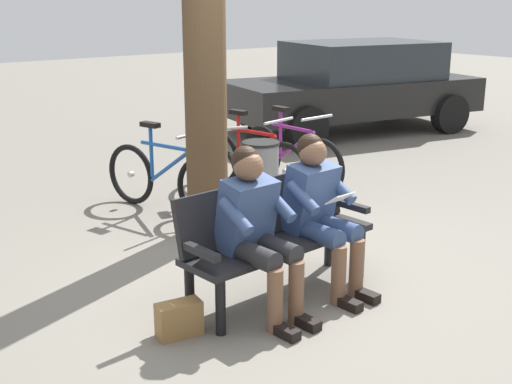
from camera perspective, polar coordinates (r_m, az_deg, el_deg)
The scene contains 12 objects.
ground_plane at distance 5.41m, azimuth 3.13°, elevation -7.61°, with size 40.00×40.00×0.00m, color slate.
bench at distance 5.03m, azimuth 1.51°, elevation -3.22°, with size 1.63×0.57×0.87m.
person_reading at distance 5.09m, azimuth 5.41°, elevation -1.18°, with size 0.51×0.78×1.20m.
person_companion at distance 4.66m, azimuth 0.04°, elevation -2.76°, with size 0.51×0.78×1.20m.
handbag at distance 4.58m, azimuth -6.52°, elevation -10.63°, with size 0.30×0.14×0.24m, color olive.
tree_trunk at distance 6.21m, azimuth -4.38°, elevation 12.66°, with size 0.39×0.39×3.60m, color #4C3823.
litter_bin at distance 7.03m, azimuth 0.40°, elevation 1.31°, with size 0.39×0.39×0.75m.
bicycle_black at distance 7.98m, azimuth 2.96°, elevation 2.99°, with size 0.48×1.68×0.94m.
bicycle_orange at distance 7.73m, azimuth -0.47°, elevation 2.58°, with size 0.50×1.66×0.94m.
bicycle_green at distance 7.43m, azimuth -3.53°, elevation 1.98°, with size 0.65×1.61×0.94m.
bicycle_blue at distance 7.06m, azimuth -7.70°, elevation 1.10°, with size 0.59×1.64×0.94m.
parked_car at distance 11.46m, azimuth 8.32°, elevation 8.98°, with size 4.48×2.68×1.47m.
Camera 1 is at (3.30, 3.68, 2.18)m, focal length 47.33 mm.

